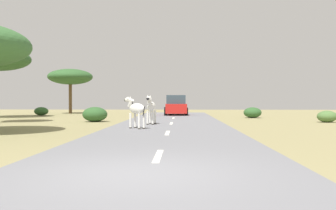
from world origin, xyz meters
The scene contains 11 objects.
ground_plane centered at (0.00, 0.00, 0.00)m, with size 90.00×90.00×0.00m, color #8E8456.
road centered at (0.28, 0.00, 0.03)m, with size 6.00×64.00×0.05m, color slate.
lane_markings centered at (0.28, -1.00, 0.05)m, with size 0.16×56.00×0.01m.
zebra_0 centered at (-0.80, 13.14, 1.00)m, with size 0.56×1.69×1.59m.
zebra_1 centered at (-1.26, 10.24, 0.95)m, with size 1.24×1.31×1.51m.
car_0 centered at (0.35, 25.74, 0.85)m, with size 2.16×4.41×1.74m.
tree_0 centered at (-10.28, 29.71, 3.68)m, with size 4.44×4.44×4.48m.
bush_0 centered at (-4.58, 16.15, 0.47)m, with size 1.56×1.40×0.93m, color #2D5628.
bush_1 centered at (6.30, 21.49, 0.41)m, with size 1.35×1.22×0.81m, color #2D5628.
bush_3 centered at (9.77, 16.06, 0.36)m, with size 1.20×1.08×0.72m, color #4C7038.
bush_4 centered at (-11.53, 25.29, 0.37)m, with size 1.23×1.11×0.74m, color #2D5628.
Camera 1 is at (0.82, -6.62, 1.38)m, focal length 39.09 mm.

